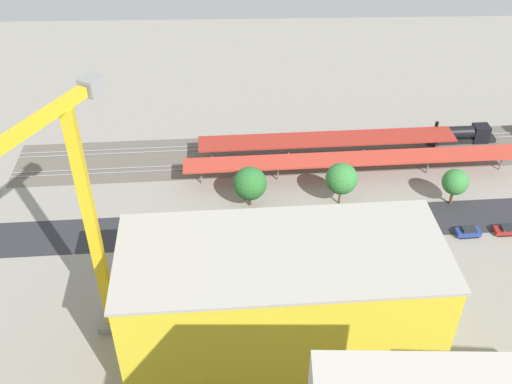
{
  "coord_description": "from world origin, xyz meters",
  "views": [
    {
      "loc": [
        13.22,
        81.15,
        66.82
      ],
      "look_at": [
        10.81,
        3.09,
        7.34
      ],
      "focal_mm": 41.87,
      "sensor_mm": 36.0,
      "label": 1
    }
  ],
  "objects_px": {
    "parked_car_3": "(380,230)",
    "street_tree_2": "(455,182)",
    "parked_car_2": "(423,232)",
    "construction_building": "(281,303)",
    "street_tree_0": "(250,184)",
    "parked_car_1": "(468,232)",
    "parked_car_6": "(254,233)",
    "box_truck_0": "(186,263)",
    "locomotive": "(462,134)",
    "traffic_light": "(405,221)",
    "tower_crane": "(73,216)",
    "parked_car_4": "(339,234)",
    "platform_canopy_near": "(355,159)",
    "platform_canopy_far": "(327,139)",
    "street_tree_1": "(341,179)",
    "parked_car_5": "(298,234)",
    "parked_car_0": "(508,230)"
  },
  "relations": [
    {
      "from": "parked_car_3",
      "to": "street_tree_2",
      "type": "bearing_deg",
      "value": -151.26
    },
    {
      "from": "parked_car_2",
      "to": "construction_building",
      "type": "relative_size",
      "value": 0.12
    },
    {
      "from": "street_tree_2",
      "to": "street_tree_0",
      "type": "bearing_deg",
      "value": -1.26
    },
    {
      "from": "construction_building",
      "to": "parked_car_1",
      "type": "bearing_deg",
      "value": -149.02
    },
    {
      "from": "parked_car_6",
      "to": "box_truck_0",
      "type": "bearing_deg",
      "value": 36.13
    },
    {
      "from": "locomotive",
      "to": "construction_building",
      "type": "distance_m",
      "value": 65.99
    },
    {
      "from": "box_truck_0",
      "to": "parked_car_3",
      "type": "bearing_deg",
      "value": -166.31
    },
    {
      "from": "parked_car_2",
      "to": "parked_car_6",
      "type": "xyz_separation_m",
      "value": [
        28.34,
        -0.69,
        -0.01
      ]
    },
    {
      "from": "parked_car_6",
      "to": "traffic_light",
      "type": "relative_size",
      "value": 0.62
    },
    {
      "from": "tower_crane",
      "to": "parked_car_3",
      "type": "bearing_deg",
      "value": -154.46
    },
    {
      "from": "tower_crane",
      "to": "traffic_light",
      "type": "bearing_deg",
      "value": -158.11
    },
    {
      "from": "parked_car_4",
      "to": "parked_car_1",
      "type": "bearing_deg",
      "value": 179.48
    },
    {
      "from": "construction_building",
      "to": "street_tree_0",
      "type": "bearing_deg",
      "value": -86.69
    },
    {
      "from": "platform_canopy_near",
      "to": "parked_car_4",
      "type": "relative_size",
      "value": 13.47
    },
    {
      "from": "platform_canopy_far",
      "to": "parked_car_1",
      "type": "xyz_separation_m",
      "value": [
        -20.86,
        24.93,
        -3.12
      ]
    },
    {
      "from": "parked_car_3",
      "to": "box_truck_0",
      "type": "distance_m",
      "value": 33.15
    },
    {
      "from": "street_tree_0",
      "to": "construction_building",
      "type": "bearing_deg",
      "value": 95.97
    },
    {
      "from": "street_tree_1",
      "to": "traffic_light",
      "type": "distance_m",
      "value": 13.92
    },
    {
      "from": "parked_car_2",
      "to": "construction_building",
      "type": "distance_m",
      "value": 34.88
    },
    {
      "from": "platform_canopy_far",
      "to": "parked_car_2",
      "type": "distance_m",
      "value": 28.15
    },
    {
      "from": "parked_car_5",
      "to": "traffic_light",
      "type": "distance_m",
      "value": 17.65
    },
    {
      "from": "parked_car_6",
      "to": "traffic_light",
      "type": "height_order",
      "value": "traffic_light"
    },
    {
      "from": "parked_car_5",
      "to": "parked_car_6",
      "type": "height_order",
      "value": "parked_car_5"
    },
    {
      "from": "construction_building",
      "to": "street_tree_1",
      "type": "xyz_separation_m",
      "value": [
        -12.76,
        -31.54,
        -3.33
      ]
    },
    {
      "from": "platform_canopy_near",
      "to": "parked_car_1",
      "type": "distance_m",
      "value": 24.43
    },
    {
      "from": "platform_canopy_far",
      "to": "locomotive",
      "type": "bearing_deg",
      "value": -171.42
    },
    {
      "from": "box_truck_0",
      "to": "platform_canopy_near",
      "type": "bearing_deg",
      "value": -140.9
    },
    {
      "from": "platform_canopy_far",
      "to": "parked_car_0",
      "type": "xyz_separation_m",
      "value": [
        -27.83,
        24.58,
        -3.16
      ]
    },
    {
      "from": "parked_car_5",
      "to": "locomotive",
      "type": "bearing_deg",
      "value": -141.54
    },
    {
      "from": "parked_car_2",
      "to": "tower_crane",
      "type": "distance_m",
      "value": 58.1
    },
    {
      "from": "parked_car_1",
      "to": "parked_car_3",
      "type": "height_order",
      "value": "parked_car_3"
    },
    {
      "from": "parked_car_5",
      "to": "street_tree_2",
      "type": "height_order",
      "value": "street_tree_2"
    },
    {
      "from": "construction_building",
      "to": "street_tree_1",
      "type": "distance_m",
      "value": 34.18
    },
    {
      "from": "platform_canopy_far",
      "to": "parked_car_4",
      "type": "bearing_deg",
      "value": 87.88
    },
    {
      "from": "parked_car_1",
      "to": "locomotive",
      "type": "bearing_deg",
      "value": -104.71
    },
    {
      "from": "locomotive",
      "to": "traffic_light",
      "type": "relative_size",
      "value": 2.2
    },
    {
      "from": "locomotive",
      "to": "street_tree_0",
      "type": "relative_size",
      "value": 1.87
    },
    {
      "from": "platform_canopy_far",
      "to": "street_tree_2",
      "type": "distance_m",
      "value": 26.12
    },
    {
      "from": "parked_car_3",
      "to": "traffic_light",
      "type": "bearing_deg",
      "value": 148.45
    },
    {
      "from": "parked_car_4",
      "to": "traffic_light",
      "type": "distance_m",
      "value": 11.03
    },
    {
      "from": "parked_car_0",
      "to": "parked_car_6",
      "type": "height_order",
      "value": "parked_car_6"
    },
    {
      "from": "locomotive",
      "to": "parked_car_2",
      "type": "relative_size",
      "value": 3.01
    },
    {
      "from": "locomotive",
      "to": "tower_crane",
      "type": "xyz_separation_m",
      "value": [
        65.51,
        49.0,
        20.35
      ]
    },
    {
      "from": "parked_car_2",
      "to": "street_tree_1",
      "type": "height_order",
      "value": "street_tree_1"
    },
    {
      "from": "platform_canopy_near",
      "to": "box_truck_0",
      "type": "relative_size",
      "value": 6.31
    },
    {
      "from": "parked_car_0",
      "to": "box_truck_0",
      "type": "relative_size",
      "value": 0.47
    },
    {
      "from": "box_truck_0",
      "to": "tower_crane",
      "type": "bearing_deg",
      "value": 49.35
    },
    {
      "from": "street_tree_1",
      "to": "street_tree_2",
      "type": "height_order",
      "value": "street_tree_1"
    },
    {
      "from": "parked_car_5",
      "to": "construction_building",
      "type": "height_order",
      "value": "construction_building"
    },
    {
      "from": "street_tree_1",
      "to": "traffic_light",
      "type": "xyz_separation_m",
      "value": [
        -9.0,
        10.56,
        -1.1
      ]
    }
  ]
}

